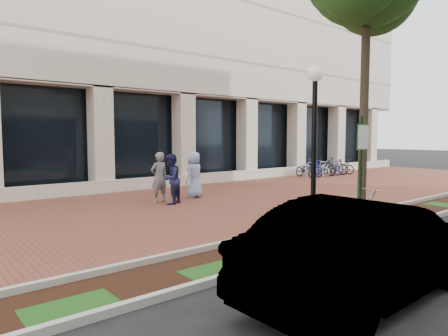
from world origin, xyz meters
TOP-DOWN VIEW (x-y plane):
  - ground at (0.00, 0.00)m, footprint 120.00×120.00m
  - brick_plaza at (0.00, 0.00)m, footprint 40.00×9.00m
  - planting_strip at (0.00, -5.25)m, footprint 40.00×1.50m
  - curb_plaza_side at (0.00, -4.50)m, footprint 40.00×0.12m
  - curb_street_side at (0.00, -6.00)m, footprint 40.00×0.12m
  - parking_sign at (0.14, -5.43)m, footprint 0.34×0.07m
  - lamppost at (-0.91, -4.85)m, footprint 0.36×0.36m
  - locked_bicycle at (0.14, -5.28)m, footprint 1.94×1.20m
  - pedestrian_left at (-1.55, 1.11)m, footprint 0.65×0.45m
  - pedestrian_mid at (-1.42, 0.56)m, footprint 1.03×0.97m
  - pedestrian_right at (0.01, 1.25)m, footprint 0.96×0.80m
  - bollard at (7.47, 2.11)m, footprint 0.12×0.12m
  - bike_rack_cluster at (10.57, 3.30)m, footprint 4.15×1.79m
  - sedan_near_curb at (-3.39, -7.72)m, footprint 4.25×1.56m

SIDE VIEW (x-z plane):
  - ground at x=0.00m, z-range 0.00..0.00m
  - brick_plaza at x=0.00m, z-range 0.00..0.01m
  - planting_strip at x=0.00m, z-range 0.00..0.01m
  - curb_plaza_side at x=0.00m, z-range 0.00..0.12m
  - curb_street_side at x=0.00m, z-range 0.00..0.12m
  - bollard at x=7.47m, z-range 0.01..0.88m
  - bike_rack_cluster at x=10.57m, z-range -0.03..0.96m
  - locked_bicycle at x=0.14m, z-range 0.00..0.96m
  - sedan_near_curb at x=-3.39m, z-range 0.00..1.39m
  - pedestrian_mid at x=-1.42m, z-range 0.00..1.68m
  - pedestrian_right at x=0.01m, z-range 0.00..1.69m
  - pedestrian_left at x=-1.55m, z-range 0.00..1.72m
  - parking_sign at x=0.14m, z-range 0.35..3.06m
  - lamppost at x=-0.91m, z-range 0.26..4.11m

